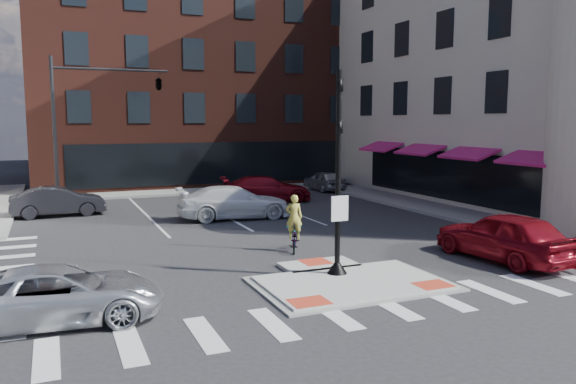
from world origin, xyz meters
name	(u,v)px	position (x,y,z in m)	size (l,w,h in m)	color
ground	(343,281)	(0.00, 0.00, 0.00)	(120.00, 120.00, 0.00)	#28282B
refuge_island	(348,281)	(0.00, -0.26, 0.05)	(5.40, 4.65, 0.13)	gray
sidewalk_e	(433,208)	(10.80, 10.00, 0.07)	(3.00, 24.00, 0.15)	gray
sidewalk_n	(226,189)	(3.00, 22.00, 0.07)	(26.00, 3.00, 0.15)	gray
building_n	(190,82)	(3.00, 31.99, 7.80)	(24.40, 18.40, 15.50)	#4A1F17
building_e	(566,65)	(21.54, 11.50, 8.04)	(21.90, 23.90, 17.70)	beige
building_far_left	(86,118)	(-4.00, 52.00, 5.00)	(10.00, 12.00, 10.00)	slate
building_far_right	(197,110)	(9.00, 54.00, 6.00)	(12.00, 12.00, 12.00)	brown
signal_pole	(338,199)	(0.00, 0.40, 2.36)	(0.60, 0.60, 5.98)	black
mast_arm_signal	(132,92)	(-3.47, 18.00, 6.21)	(6.10, 2.24, 8.00)	black
silver_suv	(58,295)	(-7.72, -0.46, 0.66)	(2.20, 4.77, 1.33)	silver
red_sedan	(504,236)	(6.06, 0.00, 0.84)	(1.98, 4.92, 1.68)	maroon
white_pickup	(234,202)	(0.24, 11.35, 0.78)	(2.19, 5.39, 1.56)	white
bg_car_dark	(58,201)	(-7.52, 15.41, 0.72)	(1.53, 4.40, 1.45)	#27262B
bg_car_silver	(324,180)	(9.13, 19.54, 0.67)	(1.58, 3.93, 1.34)	#A8ABAF
bg_car_red	(266,189)	(3.63, 16.00, 0.75)	(2.11, 5.19, 1.51)	maroon
cyclist	(294,232)	(0.16, 4.00, 0.69)	(1.16, 1.68, 2.05)	#3F3F44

